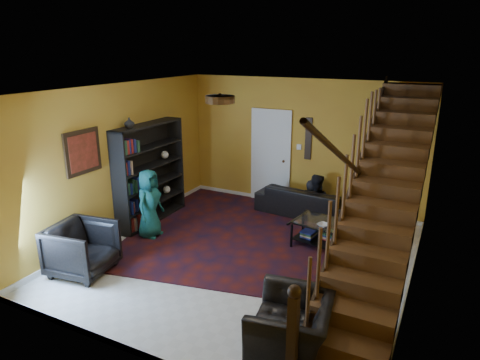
{
  "coord_description": "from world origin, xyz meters",
  "views": [
    {
      "loc": [
        2.86,
        -5.88,
        3.43
      ],
      "look_at": [
        -0.3,
        0.4,
        1.22
      ],
      "focal_mm": 32.0,
      "sensor_mm": 36.0,
      "label": 1
    }
  ],
  "objects_px": {
    "bookshelf": "(150,175)",
    "armchair_left": "(82,249)",
    "coffee_table": "(328,233)",
    "armchair_right": "(291,326)",
    "sofa": "(307,201)"
  },
  "relations": [
    {
      "from": "bookshelf",
      "to": "sofa",
      "type": "xyz_separation_m",
      "value": [
        2.73,
        1.7,
        -0.66
      ]
    },
    {
      "from": "armchair_left",
      "to": "sofa",
      "type": "bearing_deg",
      "value": -39.56
    },
    {
      "from": "coffee_table",
      "to": "sofa",
      "type": "bearing_deg",
      "value": 122.19
    },
    {
      "from": "bookshelf",
      "to": "armchair_right",
      "type": "distance_m",
      "value": 4.66
    },
    {
      "from": "armchair_left",
      "to": "coffee_table",
      "type": "relative_size",
      "value": 0.69
    },
    {
      "from": "bookshelf",
      "to": "sofa",
      "type": "height_order",
      "value": "bookshelf"
    },
    {
      "from": "sofa",
      "to": "armchair_right",
      "type": "xyz_separation_m",
      "value": [
        1.18,
        -4.16,
        0.03
      ]
    },
    {
      "from": "bookshelf",
      "to": "armchair_left",
      "type": "distance_m",
      "value": 2.3
    },
    {
      "from": "sofa",
      "to": "armchair_right",
      "type": "bearing_deg",
      "value": 111.1
    },
    {
      "from": "sofa",
      "to": "armchair_right",
      "type": "relative_size",
      "value": 2.05
    },
    {
      "from": "sofa",
      "to": "armchair_left",
      "type": "bearing_deg",
      "value": 63.99
    },
    {
      "from": "armchair_left",
      "to": "armchair_right",
      "type": "xyz_separation_m",
      "value": [
        3.55,
        -0.25,
        -0.08
      ]
    },
    {
      "from": "bookshelf",
      "to": "armchair_right",
      "type": "bearing_deg",
      "value": -32.16
    },
    {
      "from": "sofa",
      "to": "coffee_table",
      "type": "bearing_deg",
      "value": 127.48
    },
    {
      "from": "bookshelf",
      "to": "armchair_right",
      "type": "height_order",
      "value": "bookshelf"
    }
  ]
}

